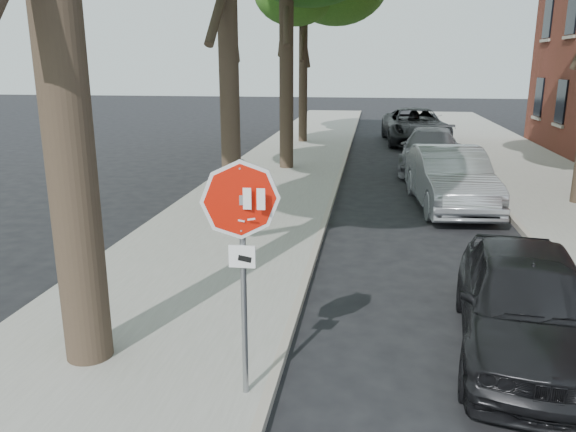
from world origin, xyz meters
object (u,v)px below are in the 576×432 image
Objects in this scene: car_a at (526,302)px; car_d at (415,126)px; car_b at (450,178)px; car_c at (431,150)px; stop_sign at (242,235)px.

car_d is (-0.07, 20.18, 0.12)m from car_a.
car_b is (0.00, 7.75, 0.08)m from car_a.
car_d is (-0.07, 7.10, 0.10)m from car_c.
stop_sign is 22.09m from car_d.
car_a is at bearing -95.29° from car_b.
car_b reaches higher than car_a.
car_a is 20.18m from car_d.
stop_sign is at bearing -102.14° from car_d.
stop_sign reaches higher than car_b.
stop_sign reaches higher than car_a.
car_d reaches higher than car_a.
stop_sign is at bearing -96.82° from car_c.
car_d is (3.23, 21.82, -1.13)m from stop_sign.
car_a is 0.70× the size of car_d.
car_c is at bearing 84.71° from car_b.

